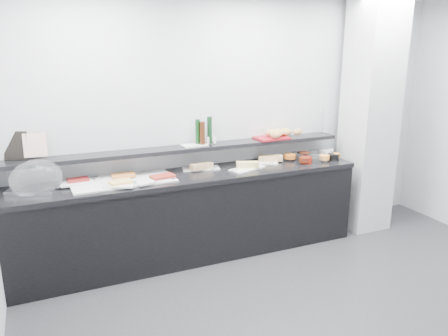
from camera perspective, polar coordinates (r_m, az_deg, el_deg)
name	(u,v)px	position (r m, az deg, el deg)	size (l,w,h in m)	color
ground	(349,329)	(3.81, 16.01, -19.52)	(5.00, 5.00, 0.00)	#2D2D30
back_wall	(241,121)	(4.89, 2.29, 6.11)	(5.00, 0.02, 2.70)	silver
column	(369,117)	(5.43, 18.46, 6.28)	(0.50, 0.50, 2.70)	silver
buffet_cabinet	(193,218)	(4.61, -4.12, -6.47)	(3.60, 0.60, 0.85)	black
counter_top	(192,176)	(4.46, -4.23, -1.10)	(3.62, 0.62, 0.05)	black
wall_shelf	(186,149)	(4.56, -5.02, 2.55)	(3.60, 0.25, 0.04)	black
cloche_base	(34,189)	(4.26, -23.54, -2.58)	(0.42, 0.28, 0.04)	#B4B5BB
cloche_dome	(36,179)	(4.20, -23.30, -1.29)	(0.46, 0.30, 0.34)	white
linen_runner	(123,181)	(4.30, -13.05, -1.66)	(0.97, 0.46, 0.01)	silver
platter_meat_a	(77,183)	(4.32, -18.62, -1.81)	(0.30, 0.20, 0.01)	white
food_meat_a	(78,180)	(4.34, -18.55, -1.45)	(0.19, 0.12, 0.02)	maroon
platter_salmon	(115,176)	(4.42, -14.05, -1.07)	(0.33, 0.22, 0.01)	white
food_salmon	(123,175)	(4.37, -13.01, -0.92)	(0.22, 0.14, 0.02)	orange
platter_cheese	(120,185)	(4.13, -13.49, -2.18)	(0.27, 0.18, 0.01)	silver
food_cheese	(120,182)	(4.15, -13.37, -1.81)	(0.20, 0.12, 0.02)	#ECBF5C
platter_meat_b	(150,180)	(4.24, -9.61, -1.49)	(0.34, 0.23, 0.01)	white
food_meat_b	(163,176)	(4.26, -8.02, -1.08)	(0.22, 0.14, 0.02)	maroon
sandwich_plate_left	(201,168)	(4.63, -3.03, -0.05)	(0.39, 0.17, 0.01)	white
sandwich_food_left	(201,166)	(4.57, -2.97, 0.25)	(0.24, 0.09, 0.06)	tan
tongs_left	(216,168)	(4.60, -1.06, 0.03)	(0.01, 0.01, 0.16)	#B4B7BC
sandwich_plate_mid	(247,168)	(4.62, 3.07, -0.06)	(0.40, 0.17, 0.01)	white
sandwich_food_mid	(247,165)	(4.63, 3.08, 0.44)	(0.23, 0.09, 0.06)	tan
tongs_mid	(235,170)	(4.53, 1.41, -0.22)	(0.01, 0.01, 0.16)	silver
sandwich_plate_right	(264,163)	(4.86, 5.21, 0.66)	(0.30, 0.13, 0.01)	white
sandwich_food_right	(270,158)	(4.93, 6.07, 1.32)	(0.27, 0.10, 0.06)	tan
tongs_right	(273,162)	(4.87, 6.48, 0.81)	(0.01, 0.01, 0.16)	#B2B5B9
bowl_glass_fruit	(299,156)	(5.13, 9.82, 1.60)	(0.19, 0.19, 0.07)	white
fill_glass_fruit	(290,156)	(5.03, 8.58, 1.52)	(0.13, 0.13, 0.05)	#C9611B
bowl_black_jam	(303,156)	(5.12, 10.31, 1.57)	(0.15, 0.15, 0.07)	black
fill_black_jam	(304,154)	(5.14, 10.46, 1.75)	(0.12, 0.12, 0.05)	#541C0C
bowl_glass_cream	(317,154)	(5.25, 12.04, 1.82)	(0.19, 0.19, 0.07)	white
fill_glass_cream	(326,151)	(5.36, 13.18, 2.15)	(0.17, 0.17, 0.05)	white
bowl_red_jam	(306,160)	(4.94, 10.68, 1.04)	(0.12, 0.12, 0.07)	maroon
fill_red_jam	(304,160)	(4.90, 10.43, 1.07)	(0.11, 0.11, 0.05)	#50190B
bowl_glass_salmon	(315,159)	(5.02, 11.79, 1.22)	(0.17, 0.17, 0.07)	silver
fill_glass_salmon	(324,157)	(5.05, 12.97, 1.36)	(0.11, 0.11, 0.05)	#F9923C
bowl_black_fruit	(333,157)	(5.15, 14.09, 1.42)	(0.13, 0.13, 0.07)	black
fill_black_fruit	(337,155)	(5.18, 14.50, 1.61)	(0.08, 0.08, 0.05)	orange
framed_print	(16,146)	(4.42, -25.58, 2.65)	(0.20, 0.02, 0.26)	black
print_art	(35,145)	(4.37, -23.46, 2.77)	(0.20, 0.00, 0.22)	#DBAA9E
condiment_tray	(194,145)	(4.60, -3.89, 3.02)	(0.26, 0.16, 0.01)	white
bottle_green_a	(198,132)	(4.60, -3.46, 4.77)	(0.05, 0.05, 0.26)	#0F3A15
bottle_brown	(202,133)	(4.57, -2.84, 4.58)	(0.05, 0.05, 0.24)	#3D1B0B
bottle_green_b	(210,130)	(4.64, -1.89, 5.02)	(0.05, 0.05, 0.28)	#0E3518
bottle_hot	(202,135)	(4.60, -2.91, 4.27)	(0.04, 0.04, 0.18)	#B10C10
shaker_salt	(215,140)	(4.63, -1.22, 3.68)	(0.03, 0.03, 0.07)	white
shaker_pepper	(208,140)	(4.62, -2.14, 3.62)	(0.03, 0.03, 0.07)	silver
bread_tray	(272,138)	(4.96, 6.23, 3.93)	(0.37, 0.26, 0.02)	maroon
bread_roll_nw	(271,133)	(4.98, 6.19, 4.59)	(0.15, 0.10, 0.08)	#BC8947
bread_roll_n	(277,132)	(5.03, 6.96, 4.67)	(0.14, 0.09, 0.08)	tan
bread_roll_ne	(285,131)	(5.09, 7.94, 4.77)	(0.13, 0.08, 0.08)	#B79246
bread_roll_s	(275,135)	(4.85, 6.73, 4.28)	(0.12, 0.08, 0.08)	#B27144
bread_roll_se	(298,132)	(5.08, 9.58, 4.67)	(0.13, 0.08, 0.08)	#B78145
bread_roll_midw	(277,134)	(4.95, 6.95, 4.48)	(0.15, 0.09, 0.08)	#B98E46
bread_roll_mide	(286,132)	(5.05, 8.14, 4.66)	(0.15, 0.10, 0.08)	#B38944
carafe	(326,121)	(5.34, 13.16, 5.98)	(0.09, 0.09, 0.30)	white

